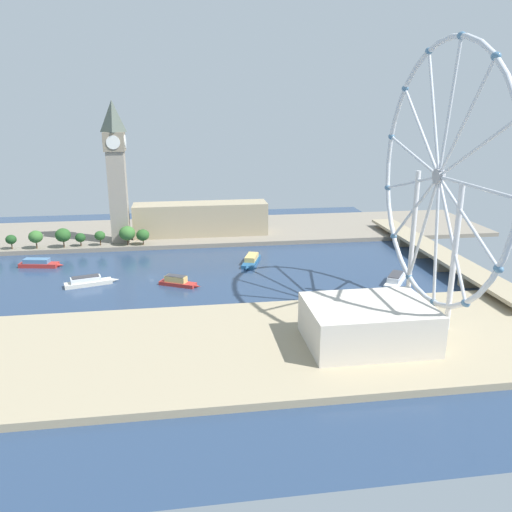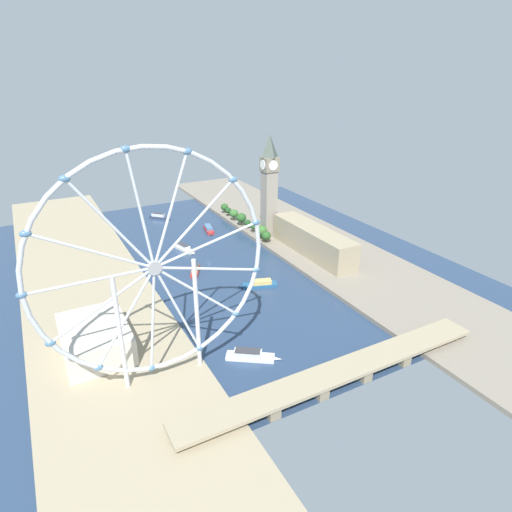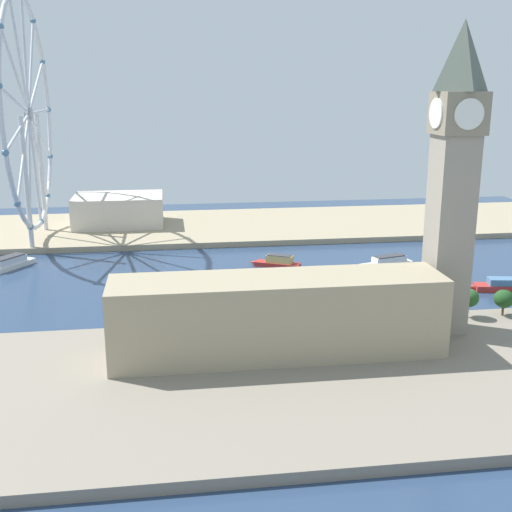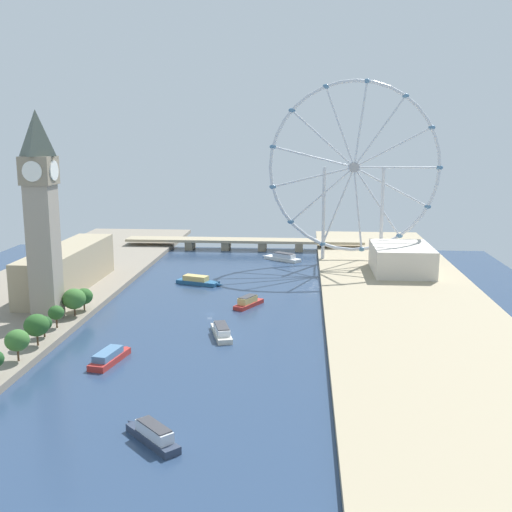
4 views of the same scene
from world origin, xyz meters
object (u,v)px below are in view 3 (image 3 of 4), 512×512
parliament_block (278,316)px  tour_boat_4 (504,285)px  ferris_wheel (29,115)px  clock_tower (453,177)px  tour_boat_1 (7,264)px  tour_boat_5 (387,263)px  tour_boat_2 (278,262)px  riverside_hall (119,210)px  tour_boat_3 (178,290)px

parliament_block → tour_boat_4: size_ratio=3.54×
tour_boat_4 → ferris_wheel: bearing=-18.0°
clock_tower → tour_boat_1: size_ratio=3.26×
tour_boat_4 → tour_boat_5: bearing=-37.5°
ferris_wheel → tour_boat_2: 147.85m
ferris_wheel → riverside_hall: 73.86m
riverside_hall → tour_boat_1: 90.61m
tour_boat_1 → tour_boat_2: size_ratio=1.26×
clock_tower → riverside_hall: size_ratio=1.94×
riverside_hall → tour_boat_5: (-98.87, -127.51, -9.34)m
clock_tower → parliament_block: clock_tower is taller
tour_boat_2 → tour_boat_4: tour_boat_2 is taller
ferris_wheel → tour_boat_1: ferris_wheel is taller
ferris_wheel → tour_boat_5: bearing=-112.7°
riverside_hall → tour_boat_2: (-91.03, -77.74, -9.27)m
riverside_hall → tour_boat_5: 161.62m
tour_boat_1 → ferris_wheel: bearing=-152.2°
tour_boat_5 → tour_boat_4: bearing=116.1°
clock_tower → parliament_block: bearing=102.0°
tour_boat_3 → ferris_wheel: bearing=55.0°
clock_tower → tour_boat_4: size_ratio=3.48×
parliament_block → tour_boat_2: parliament_block is taller
clock_tower → tour_boat_1: 200.96m
tour_boat_2 → tour_boat_1: bearing=21.5°
tour_boat_5 → riverside_hall: bearing=-53.7°
tour_boat_2 → tour_boat_4: size_ratio=0.85×
tour_boat_3 → riverside_hall: bearing=32.8°
clock_tower → ferris_wheel: 220.92m
riverside_hall → parliament_block: bearing=-163.1°
clock_tower → tour_boat_1: clock_tower is taller
tour_boat_2 → riverside_hall: bearing=-21.8°
ferris_wheel → tour_boat_4: (-110.21, -203.45, -64.59)m
tour_boat_1 → tour_boat_4: tour_boat_1 is taller
clock_tower → tour_boat_2: clock_tower is taller
parliament_block → tour_boat_3: parliament_block is taller
parliament_block → riverside_hall: size_ratio=1.96×
ferris_wheel → tour_boat_4: size_ratio=4.40×
riverside_hall → tour_boat_4: size_ratio=1.80×
tour_boat_1 → tour_boat_2: 124.14m
tour_boat_2 → ferris_wheel: bearing=-0.2°
parliament_block → tour_boat_1: bearing=41.7°
tour_boat_5 → clock_tower: bearing=67.1°
ferris_wheel → tour_boat_1: (-48.99, 5.86, -64.51)m
riverside_hall → tour_boat_1: size_ratio=1.69×
riverside_hall → ferris_wheel: bearing=125.8°
tour_boat_3 → tour_boat_4: tour_boat_3 is taller
clock_tower → tour_boat_3: bearing=56.5°
riverside_hall → tour_boat_2: size_ratio=2.12×
tour_boat_3 → tour_boat_1: bearing=76.6°
clock_tower → riverside_hall: (183.56, 117.20, -42.15)m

